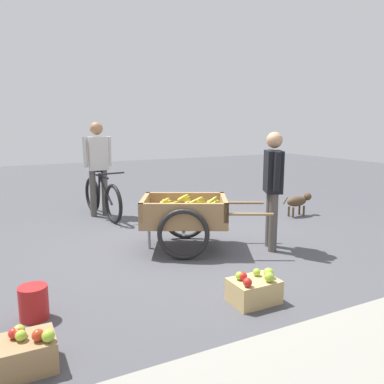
{
  "coord_description": "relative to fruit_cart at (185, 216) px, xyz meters",
  "views": [
    {
      "loc": [
        2.34,
        4.5,
        1.65
      ],
      "look_at": [
        0.09,
        0.02,
        0.75
      ],
      "focal_mm": 36.06,
      "sensor_mm": 36.0,
      "label": 1
    }
  ],
  "objects": [
    {
      "name": "dog",
      "position": [
        -2.61,
        -0.74,
        -0.17
      ],
      "size": [
        0.67,
        0.21,
        0.4
      ],
      "color": "#4C3823",
      "rests_on": "ground"
    },
    {
      "name": "apple_crate",
      "position": [
        0.11,
        1.7,
        -0.32
      ],
      "size": [
        0.44,
        0.32,
        0.32
      ],
      "color": "tan",
      "rests_on": "ground"
    },
    {
      "name": "plastic_bucket",
      "position": [
        1.97,
        1.11,
        -0.3
      ],
      "size": [
        0.24,
        0.24,
        0.29
      ],
      "primitive_type": "cylinder",
      "color": "#B21E1E",
      "rests_on": "ground"
    },
    {
      "name": "vendor_person",
      "position": [
        -1.01,
        0.52,
        0.47
      ],
      "size": [
        0.33,
        0.48,
        1.54
      ],
      "color": "#4C4742",
      "rests_on": "ground"
    },
    {
      "name": "cyclist_person",
      "position": [
        0.57,
        -2.37,
        0.56
      ],
      "size": [
        0.52,
        0.24,
        1.67
      ],
      "color": "#4C4742",
      "rests_on": "ground"
    },
    {
      "name": "mixed_fruit_crate",
      "position": [
        2.1,
        1.82,
        -0.32
      ],
      "size": [
        0.44,
        0.32,
        0.3
      ],
      "color": "#99754C",
      "rests_on": "ground"
    },
    {
      "name": "bicycle",
      "position": [
        0.55,
        -2.22,
        -0.09
      ],
      "size": [
        0.46,
        1.65,
        0.85
      ],
      "color": "black",
      "rests_on": "ground"
    },
    {
      "name": "fruit_cart",
      "position": [
        0.0,
        0.0,
        0.0
      ],
      "size": [
        1.81,
        1.43,
        0.73
      ],
      "color": "#937047",
      "rests_on": "ground"
    },
    {
      "name": "ground_plane",
      "position": [
        -0.2,
        -0.05,
        -0.44
      ],
      "size": [
        24.0,
        24.0,
        0.0
      ],
      "primitive_type": "plane",
      "color": "#47474C"
    }
  ]
}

